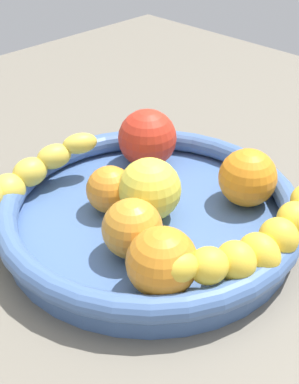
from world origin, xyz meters
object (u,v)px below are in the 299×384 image
(tomato_red, at_px, (147,138))
(apple_yellow, at_px, (148,190))
(fruit_bowl, at_px, (149,213))
(orange_mid_right, at_px, (132,229))
(banana_draped_right, at_px, (255,245))
(orange_mid_left, at_px, (162,262))
(banana_draped_left, at_px, (12,184))
(orange_rear, at_px, (248,178))
(orange_front, at_px, (110,190))

(tomato_red, height_order, apple_yellow, tomato_red)
(fruit_bowl, distance_m, orange_mid_right, 0.07)
(banana_draped_right, relative_size, orange_mid_left, 3.24)
(orange_mid_right, relative_size, tomato_red, 0.83)
(banana_draped_left, distance_m, orange_mid_left, 0.20)
(banana_draped_right, height_order, orange_mid_right, orange_mid_right)
(orange_rear, bearing_deg, tomato_red, 97.33)
(banana_draped_left, height_order, banana_draped_right, banana_draped_left)
(fruit_bowl, xyz_separation_m, orange_front, (-0.02, 0.04, 0.02))
(banana_draped_left, relative_size, banana_draped_right, 1.09)
(orange_mid_left, relative_size, orange_mid_right, 1.08)
(orange_mid_left, distance_m, orange_mid_right, 0.06)
(orange_mid_left, bearing_deg, orange_mid_right, 72.86)
(tomato_red, bearing_deg, banana_draped_right, -108.53)
(banana_draped_left, height_order, orange_front, banana_draped_left)
(fruit_bowl, height_order, apple_yellow, apple_yellow)
(orange_mid_left, height_order, orange_rear, same)
(orange_rear, height_order, apple_yellow, apple_yellow)
(tomato_red, bearing_deg, banana_draped_left, 167.56)
(orange_front, relative_size, tomato_red, 0.72)
(banana_draped_right, distance_m, orange_mid_right, 0.11)
(orange_mid_left, distance_m, orange_rear, 0.17)
(orange_front, bearing_deg, apple_yellow, -62.76)
(tomato_red, bearing_deg, fruit_bowl, -133.85)
(banana_draped_right, relative_size, orange_rear, 3.25)
(orange_mid_right, bearing_deg, orange_mid_left, -107.14)
(fruit_bowl, distance_m, apple_yellow, 0.03)
(banana_draped_left, relative_size, orange_mid_left, 3.54)
(orange_front, xyz_separation_m, orange_mid_right, (-0.03, -0.07, 0.00))
(orange_mid_left, distance_m, tomato_red, 0.22)
(banana_draped_left, xyz_separation_m, tomato_red, (0.17, -0.04, 0.01))
(fruit_bowl, relative_size, tomato_red, 4.58)
(orange_mid_right, bearing_deg, orange_front, 64.19)
(orange_mid_right, xyz_separation_m, orange_rear, (0.15, -0.03, 0.00))
(banana_draped_left, bearing_deg, orange_mid_right, -75.81)
(banana_draped_left, relative_size, orange_front, 4.39)
(orange_front, distance_m, apple_yellow, 0.04)
(banana_draped_right, bearing_deg, orange_mid_left, 151.56)
(banana_draped_left, height_order, tomato_red, tomato_red)
(banana_draped_right, distance_m, orange_mid_left, 0.09)
(orange_mid_right, bearing_deg, fruit_bowl, 29.88)
(orange_rear, distance_m, tomato_red, 0.14)
(banana_draped_left, bearing_deg, orange_mid_left, -84.27)
(banana_draped_right, height_order, apple_yellow, apple_yellow)
(banana_draped_right, xyz_separation_m, orange_front, (-0.03, 0.17, -0.00))
(fruit_bowl, bearing_deg, banana_draped_left, 128.67)
(fruit_bowl, relative_size, orange_rear, 5.11)
(orange_front, bearing_deg, banana_draped_right, -80.63)
(fruit_bowl, relative_size, orange_front, 6.32)
(orange_mid_left, bearing_deg, banana_draped_right, -28.44)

